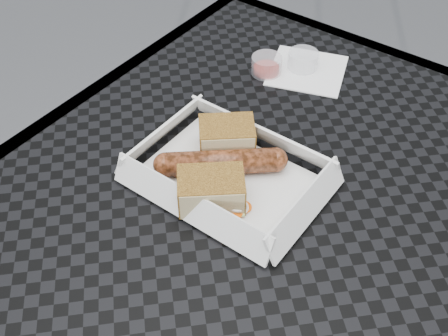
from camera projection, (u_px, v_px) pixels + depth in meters
name	position (u px, v px, depth m)	size (l,w,h in m)	color
patio_table	(296.00, 233.00, 0.78)	(0.80, 0.80, 0.74)	black
food_tray	(228.00, 179.00, 0.75)	(0.22, 0.15, 0.00)	white
bratwurst	(221.00, 162.00, 0.75)	(0.15, 0.13, 0.03)	brown
bread_near	(227.00, 138.00, 0.77)	(0.08, 0.05, 0.05)	olive
bread_far	(211.00, 190.00, 0.71)	(0.08, 0.06, 0.04)	olive
veg_garnish	(236.00, 214.00, 0.70)	(0.03, 0.03, 0.00)	#F65D0A
napkin	(307.00, 71.00, 0.93)	(0.12, 0.12, 0.00)	white
condiment_cup_sauce	(267.00, 65.00, 0.92)	(0.05, 0.05, 0.03)	#99160B
condiment_cup_empty	(303.00, 60.00, 0.93)	(0.05, 0.05, 0.03)	silver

